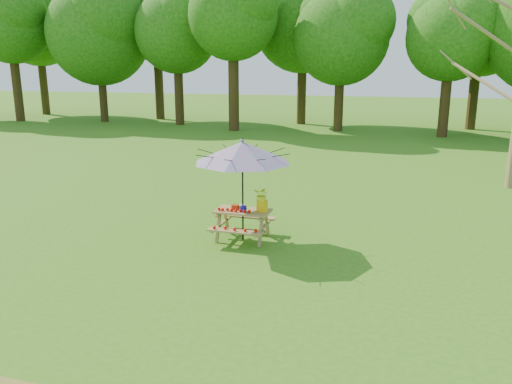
# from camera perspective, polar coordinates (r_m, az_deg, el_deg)

# --- Properties ---
(ground) EXTENTS (120.00, 120.00, 0.00)m
(ground) POSITION_cam_1_polar(r_m,az_deg,el_deg) (9.94, -26.95, -9.42)
(ground) COLOR #387316
(ground) RESTS_ON ground
(picnic_table) EXTENTS (1.20, 1.32, 0.67)m
(picnic_table) POSITION_cam_1_polar(r_m,az_deg,el_deg) (10.99, -1.51, -3.81)
(picnic_table) COLOR olive
(picnic_table) RESTS_ON ground
(patio_umbrella) EXTENTS (2.17, 2.17, 2.25)m
(patio_umbrella) POSITION_cam_1_polar(r_m,az_deg,el_deg) (10.60, -1.56, 4.56)
(patio_umbrella) COLOR black
(patio_umbrella) RESTS_ON ground
(produce_bins) EXTENTS (0.37, 0.42, 0.13)m
(produce_bins) POSITION_cam_1_polar(r_m,az_deg,el_deg) (10.89, -1.81, -1.80)
(produce_bins) COLOR #B72F0E
(produce_bins) RESTS_ON picnic_table
(tomatoes_row) EXTENTS (0.77, 0.13, 0.07)m
(tomatoes_row) POSITION_cam_1_polar(r_m,az_deg,el_deg) (10.76, -2.57, -2.10)
(tomatoes_row) COLOR red
(tomatoes_row) RESTS_ON picnic_table
(flower_bucket) EXTENTS (0.37, 0.33, 0.56)m
(flower_bucket) POSITION_cam_1_polar(r_m,az_deg,el_deg) (10.72, 0.71, -0.69)
(flower_bucket) COLOR yellow
(flower_bucket) RESTS_ON picnic_table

